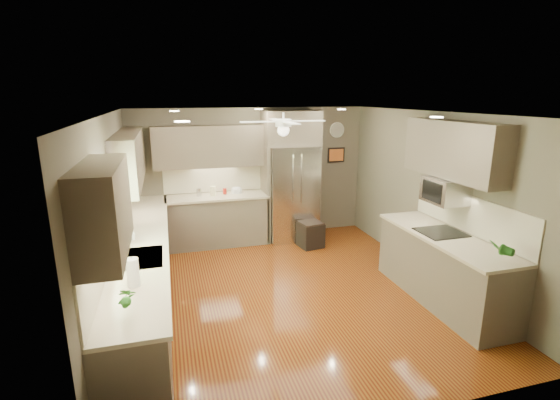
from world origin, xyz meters
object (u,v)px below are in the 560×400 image
potted_plant_right (501,248)px  bowl (237,192)px  stool (310,234)px  canister_c (213,191)px  microwave (445,190)px  potted_plant_left (126,297)px  canister_d (225,191)px  paper_towel (133,272)px  canister_b (199,192)px  refrigerator (291,178)px  soap_bottle (130,235)px

potted_plant_right → bowl: 4.53m
bowl → stool: bearing=-27.5°
canister_c → bowl: size_ratio=0.84×
bowl → microwave: size_ratio=0.38×
potted_plant_right → microwave: 1.21m
potted_plant_left → canister_d: bearing=70.5°
canister_d → potted_plant_right: (2.49, -3.92, 0.09)m
microwave → stool: (-1.12, 2.14, -1.24)m
stool → paper_towel: (-2.85, -2.82, 0.84)m
canister_b → potted_plant_right: 4.91m
potted_plant_left → canister_c: bearing=73.2°
microwave → canister_d: bearing=132.9°
potted_plant_right → refrigerator: size_ratio=0.12×
canister_c → paper_towel: 3.61m
canister_c → potted_plant_left: potted_plant_left is taller
paper_towel → soap_bottle: bearing=95.2°
canister_b → bowl: canister_b is taller
soap_bottle → refrigerator: size_ratio=0.08×
potted_plant_left → paper_towel: size_ratio=0.92×
soap_bottle → paper_towel: (0.11, -1.26, 0.04)m
bowl → paper_towel: 3.82m
paper_towel → potted_plant_right: bearing=-6.7°
canister_c → potted_plant_right: 4.73m
refrigerator → canister_d: bearing=176.3°
canister_d → bowl: size_ratio=0.52×
canister_b → refrigerator: 1.74m
microwave → stool: bearing=117.7°
canister_c → soap_bottle: size_ratio=0.86×
refrigerator → canister_c: bearing=178.7°
soap_bottle → paper_towel: paper_towel is taller
canister_c → canister_d: size_ratio=1.62×
canister_b → refrigerator: (1.73, -0.07, 0.18)m
soap_bottle → bowl: size_ratio=0.97×
canister_c → potted_plant_right: size_ratio=0.59×
canister_b → canister_c: canister_c is taller
potted_plant_left → paper_towel: (0.02, 0.51, 0.00)m
soap_bottle → potted_plant_right: bearing=-23.4°
canister_c → canister_d: canister_c is taller
paper_towel → canister_c: bearing=71.2°
bowl → canister_b: bearing=-179.5°
potted_plant_left → potted_plant_right: 3.89m
canister_b → paper_towel: (-0.91, -3.46, 0.07)m
canister_d → canister_c: bearing=-168.0°
soap_bottle → stool: 3.44m
canister_b → paper_towel: 3.58m
potted_plant_left → bowl: size_ratio=1.35×
soap_bottle → stool: soap_bottle is taller
potted_plant_left → stool: (2.87, 3.33, -0.84)m
potted_plant_right → paper_towel: size_ratio=0.96×
potted_plant_left → bowl: bearing=67.7°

